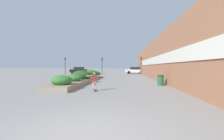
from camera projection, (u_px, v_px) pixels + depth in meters
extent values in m
plane|color=gray|center=(84.00, 135.00, 3.55)|extent=(300.00, 300.00, 0.00)
cube|color=#9E6647|center=(158.00, 59.00, 18.22)|extent=(0.60, 44.03, 5.04)
cube|color=silver|center=(165.00, 58.00, 13.58)|extent=(0.06, 34.30, 0.91)
cube|color=gray|center=(84.00, 80.00, 16.64)|extent=(1.93, 14.86, 0.37)
ellipsoid|color=#33702D|center=(62.00, 80.00, 10.59)|extent=(1.47, 1.47, 0.76)
ellipsoid|color=#33702D|center=(73.00, 78.00, 13.11)|extent=(1.47, 1.32, 0.66)
ellipsoid|color=#234C1E|center=(81.00, 75.00, 15.33)|extent=(2.00, 1.76, 1.00)
ellipsoid|color=#3D6623|center=(88.00, 74.00, 18.06)|extent=(1.39, 1.63, 0.87)
ellipsoid|color=#286028|center=(91.00, 73.00, 20.37)|extent=(1.75, 1.93, 0.96)
ellipsoid|color=#286028|center=(95.00, 73.00, 22.61)|extent=(1.79, 2.07, 0.69)
cube|color=navy|center=(95.00, 90.00, 10.06)|extent=(0.47, 0.71, 0.01)
cylinder|color=beige|center=(92.00, 90.00, 10.25)|extent=(0.08, 0.08, 0.06)
cylinder|color=beige|center=(95.00, 90.00, 10.31)|extent=(0.08, 0.08, 0.06)
cylinder|color=beige|center=(94.00, 91.00, 9.80)|extent=(0.08, 0.08, 0.06)
cylinder|color=beige|center=(97.00, 91.00, 9.86)|extent=(0.08, 0.08, 0.06)
cylinder|color=tan|center=(94.00, 85.00, 10.03)|extent=(0.13, 0.13, 0.54)
cylinder|color=tan|center=(95.00, 85.00, 10.07)|extent=(0.13, 0.13, 0.54)
cube|color=gray|center=(95.00, 83.00, 10.05)|extent=(0.24, 0.23, 0.20)
cube|color=maroon|center=(95.00, 78.00, 10.04)|extent=(0.34, 0.26, 0.42)
cylinder|color=tan|center=(89.00, 76.00, 9.92)|extent=(0.40, 0.23, 0.07)
cylinder|color=tan|center=(100.00, 76.00, 10.15)|extent=(0.40, 0.23, 0.07)
sphere|color=tan|center=(95.00, 74.00, 10.03)|extent=(0.18, 0.18, 0.18)
sphere|color=green|center=(95.00, 73.00, 10.03)|extent=(0.20, 0.20, 0.20)
cylinder|color=#1E5B33|center=(161.00, 81.00, 13.00)|extent=(0.52, 0.52, 0.83)
cylinder|color=black|center=(161.00, 76.00, 12.99)|extent=(0.54, 0.54, 0.05)
cube|color=silver|center=(135.00, 71.00, 35.88)|extent=(4.63, 1.85, 0.66)
cube|color=black|center=(136.00, 68.00, 35.85)|extent=(2.55, 1.63, 0.59)
cylinder|color=black|center=(129.00, 72.00, 35.12)|extent=(0.67, 0.22, 0.67)
cylinder|color=black|center=(129.00, 72.00, 36.88)|extent=(0.67, 0.22, 0.67)
cylinder|color=black|center=(141.00, 72.00, 34.89)|extent=(0.67, 0.22, 0.67)
cylinder|color=black|center=(140.00, 72.00, 36.65)|extent=(0.67, 0.22, 0.67)
cube|color=black|center=(79.00, 71.00, 36.00)|extent=(3.86, 1.83, 0.71)
cube|color=black|center=(79.00, 68.00, 35.97)|extent=(2.12, 1.61, 0.56)
cylinder|color=black|center=(72.00, 72.00, 35.24)|extent=(0.67, 0.22, 0.67)
cylinder|color=black|center=(75.00, 72.00, 36.97)|extent=(0.67, 0.22, 0.67)
cylinder|color=black|center=(82.00, 72.00, 35.05)|extent=(0.67, 0.22, 0.67)
cylinder|color=black|center=(84.00, 72.00, 36.78)|extent=(0.67, 0.22, 0.67)
cube|color=slate|center=(171.00, 71.00, 33.46)|extent=(3.97, 1.90, 0.55)
cube|color=black|center=(172.00, 69.00, 33.44)|extent=(2.19, 1.67, 0.52)
cylinder|color=black|center=(167.00, 73.00, 32.67)|extent=(0.71, 0.22, 0.71)
cylinder|color=black|center=(165.00, 72.00, 34.47)|extent=(0.71, 0.22, 0.71)
cylinder|color=black|center=(179.00, 73.00, 32.47)|extent=(0.71, 0.22, 0.71)
cylinder|color=black|center=(176.00, 72.00, 34.27)|extent=(0.71, 0.22, 0.71)
cylinder|color=black|center=(102.00, 67.00, 31.49)|extent=(0.11, 0.11, 3.09)
cube|color=black|center=(102.00, 59.00, 31.46)|extent=(0.28, 0.20, 0.45)
sphere|color=#2D2823|center=(102.00, 58.00, 31.33)|extent=(0.15, 0.15, 0.15)
sphere|color=orange|center=(102.00, 59.00, 31.33)|extent=(0.15, 0.15, 0.15)
sphere|color=#2D2823|center=(102.00, 59.00, 31.34)|extent=(0.15, 0.15, 0.15)
cylinder|color=black|center=(141.00, 67.00, 30.98)|extent=(0.11, 0.11, 3.22)
cube|color=black|center=(141.00, 58.00, 30.94)|extent=(0.28, 0.20, 0.45)
sphere|color=#2D2823|center=(141.00, 57.00, 30.82)|extent=(0.15, 0.15, 0.15)
sphere|color=orange|center=(141.00, 58.00, 30.82)|extent=(0.15, 0.15, 0.15)
sphere|color=#2D2823|center=(141.00, 59.00, 30.82)|extent=(0.15, 0.15, 0.15)
cylinder|color=black|center=(65.00, 67.00, 32.31)|extent=(0.11, 0.11, 3.17)
cube|color=black|center=(65.00, 59.00, 32.27)|extent=(0.28, 0.20, 0.45)
sphere|color=#2D2823|center=(65.00, 58.00, 32.15)|extent=(0.15, 0.15, 0.15)
sphere|color=orange|center=(65.00, 59.00, 32.15)|extent=(0.15, 0.15, 0.15)
sphere|color=#2D2823|center=(65.00, 59.00, 32.16)|extent=(0.15, 0.15, 0.15)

